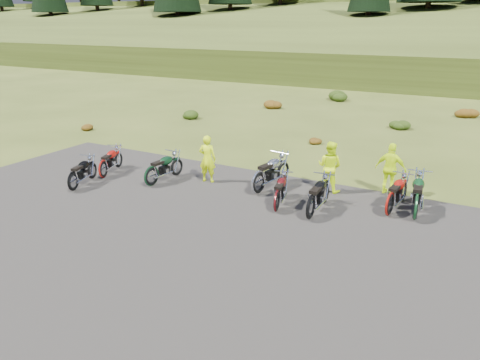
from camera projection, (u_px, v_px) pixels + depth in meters
The scene contains 22 objects.
ground at pixel (221, 209), 14.72m from camera, with size 300.00×300.00×0.00m, color #3D4918.
gravel_pad at pixel (184, 233), 13.07m from camera, with size 20.00×12.00×0.04m, color black.
hill_slope at pixel (438, 69), 55.98m from camera, with size 300.00×46.00×3.00m, color #323E14, non-canonical shape.
hill_plateau at pixel (475, 46), 105.50m from camera, with size 300.00×90.00×9.17m, color #323E14.
shrub_0 at pixel (89, 126), 25.14m from camera, with size 0.77×0.77×0.45m, color #62280C.
shrub_1 at pixel (190, 113), 28.15m from camera, with size 1.03×1.03×0.61m, color #1C310C.
shrub_2 at pixel (271, 103), 31.16m from camera, with size 1.30×1.30×0.77m, color #62280C.
shrub_3 at pixel (338, 95), 34.17m from camera, with size 1.56×1.56×0.92m, color #1C310C.
shrub_4 at pixel (314, 139), 22.42m from camera, with size 0.77×0.77×0.45m, color #62280C.
shrub_5 at pixel (399, 123), 25.43m from camera, with size 1.03×1.03×0.61m, color #1C310C.
shrub_6 at pixel (466, 111), 28.44m from camera, with size 1.30×1.30×0.77m, color #62280C.
motorcycle_0 at pixel (74, 191), 16.26m from camera, with size 1.91×0.64×1.00m, color black, non-canonical shape.
motorcycle_1 at pixel (104, 178), 17.59m from camera, with size 1.92×0.64×1.00m, color #9C100B, non-canonical shape.
motorcycle_2 at pixel (152, 186), 16.73m from camera, with size 2.03×0.68×1.07m, color black, non-canonical shape.
motorcycle_3 at pixel (258, 194), 15.97m from camera, with size 2.32×0.77×1.21m, color #9F9EA3, non-canonical shape.
motorcycle_4 at pixel (276, 212), 14.50m from camera, with size 1.90×0.63×1.00m, color #430B0D, non-canonical shape.
motorcycle_5 at pixel (310, 220), 13.95m from camera, with size 2.11×0.70×1.11m, color black, non-canonical shape.
motorcycle_6 at pixel (388, 216), 14.20m from camera, with size 2.06×0.69×1.08m, color maroon, non-canonical shape.
motorcycle_7 at pixel (414, 220), 13.89m from camera, with size 2.27×0.76×1.19m, color #0E3417, non-canonical shape.
person_middle at pixel (207, 160), 16.88m from camera, with size 0.63×0.41×1.73m, color #CCEB0C.
person_right_a at pixel (329, 167), 15.94m from camera, with size 0.86×0.67×1.76m, color #CCEB0C.
person_right_b at pixel (391, 170), 15.70m from camera, with size 1.03×0.43×1.75m, color #CCEB0C.
Camera 1 is at (7.18, -11.59, 5.65)m, focal length 35.00 mm.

